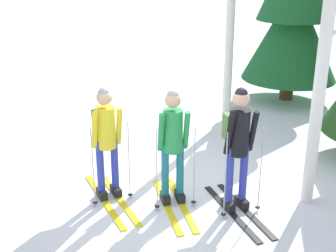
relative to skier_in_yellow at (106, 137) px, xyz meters
The scene contains 5 objects.
ground_plane 1.28m from the skier_in_yellow, ahead, with size 400.00×400.00×0.00m, color white.
skier_in_yellow is the anchor object (origin of this frame).
skier_in_green 0.98m from the skier_in_yellow, 16.58° to the right, with size 0.61×1.62×1.72m.
skier_in_black 1.88m from the skier_in_yellow, 16.91° to the right, with size 0.68×1.62×1.80m.
birch_tree_slender 3.39m from the skier_in_yellow, ahead, with size 0.54×0.88×5.20m.
Camera 1 is at (-0.67, -6.18, 3.48)m, focal length 49.64 mm.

